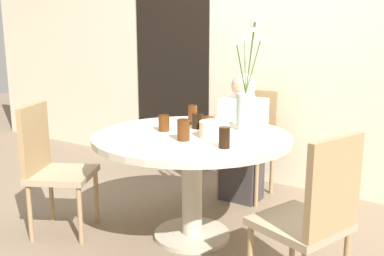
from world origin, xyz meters
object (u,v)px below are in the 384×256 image
at_px(drink_glass_3, 224,138).
at_px(drink_glass_5, 193,115).
at_px(drink_glass_4, 208,124).
at_px(person_woman, 242,142).
at_px(drink_glass_2, 197,121).
at_px(flower_vase, 246,99).
at_px(drink_glass_1, 183,130).
at_px(birthday_cake, 214,129).
at_px(side_plate, 227,120).
at_px(chair_far_back, 51,162).
at_px(drink_glass_0, 164,123).
at_px(chair_right_flank, 250,137).
at_px(chair_left_flank, 314,213).

bearing_deg(drink_glass_3, drink_glass_5, 138.24).
bearing_deg(drink_glass_4, person_woman, 97.13).
bearing_deg(drink_glass_2, flower_vase, 23.81).
bearing_deg(drink_glass_5, drink_glass_2, -44.05).
distance_m(drink_glass_1, person_woman, 1.02).
bearing_deg(drink_glass_1, drink_glass_3, -3.89).
bearing_deg(birthday_cake, side_plate, 110.84).
xyz_separation_m(chair_far_back, side_plate, (0.82, 0.97, 0.22)).
bearing_deg(side_plate, drink_glass_4, -79.15).
xyz_separation_m(drink_glass_0, person_woman, (0.17, 0.83, -0.28)).
bearing_deg(drink_glass_3, drink_glass_4, 133.94).
xyz_separation_m(side_plate, drink_glass_3, (0.38, -0.70, 0.06)).
distance_m(chair_far_back, drink_glass_0, 0.82).
distance_m(drink_glass_4, drink_glass_5, 0.28).
height_order(chair_right_flank, drink_glass_0, chair_right_flank).
relative_size(chair_right_flank, drink_glass_1, 6.90).
distance_m(chair_right_flank, side_plate, 0.51).
height_order(drink_glass_1, drink_glass_4, drink_glass_1).
height_order(chair_far_back, flower_vase, flower_vase).
height_order(chair_right_flank, drink_glass_5, chair_right_flank).
xyz_separation_m(side_plate, drink_glass_5, (-0.15, -0.23, 0.06)).
xyz_separation_m(drink_glass_2, drink_glass_4, (0.12, -0.05, -0.00)).
distance_m(birthday_cake, drink_glass_0, 0.37).
bearing_deg(drink_glass_4, drink_glass_0, -150.12).
xyz_separation_m(chair_far_back, drink_glass_5, (0.67, 0.73, 0.29)).
bearing_deg(flower_vase, drink_glass_1, -110.66).
relative_size(drink_glass_5, person_woman, 0.13).
bearing_deg(flower_vase, drink_glass_3, -76.97).
relative_size(chair_left_flank, drink_glass_5, 6.50).
bearing_deg(drink_glass_4, birthday_cake, -44.75).
relative_size(drink_glass_4, person_woman, 0.10).
xyz_separation_m(flower_vase, drink_glass_2, (-0.30, -0.13, -0.16)).
xyz_separation_m(drink_glass_0, drink_glass_1, (0.26, -0.15, 0.01)).
bearing_deg(drink_glass_1, side_plate, 96.70).
xyz_separation_m(chair_right_flank, side_plate, (0.02, -0.45, 0.22)).
relative_size(chair_right_flank, flower_vase, 1.16).
xyz_separation_m(drink_glass_2, drink_glass_3, (0.42, -0.36, 0.01)).
bearing_deg(chair_left_flank, chair_right_flank, -124.16).
distance_m(birthday_cake, side_plate, 0.55).
bearing_deg(drink_glass_5, side_plate, 57.33).
relative_size(chair_right_flank, drink_glass_4, 8.80).
height_order(flower_vase, side_plate, flower_vase).
bearing_deg(chair_far_back, drink_glass_3, -105.80).
distance_m(flower_vase, drink_glass_1, 0.53).
distance_m(side_plate, drink_glass_2, 0.35).
bearing_deg(birthday_cake, person_woman, 104.28).
bearing_deg(flower_vase, drink_glass_4, -134.91).
bearing_deg(drink_glass_1, drink_glass_0, 150.64).
height_order(chair_left_flank, side_plate, chair_left_flank).
height_order(chair_left_flank, person_woman, person_woman).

